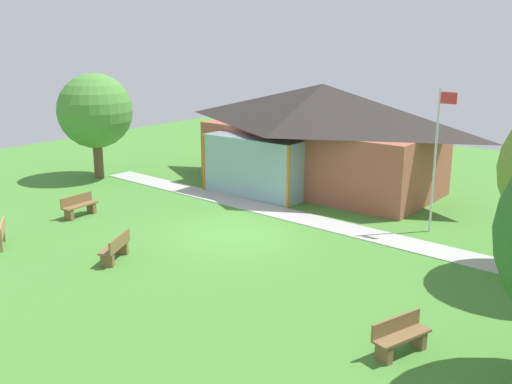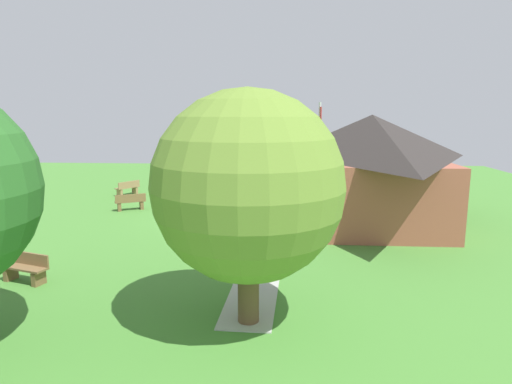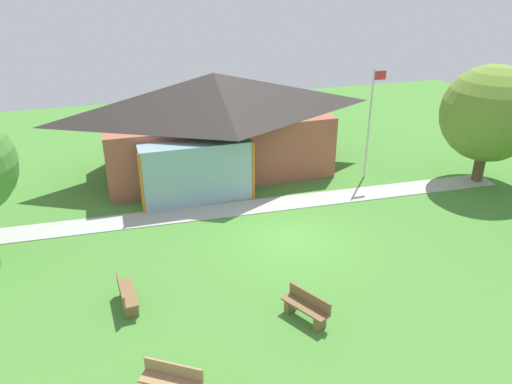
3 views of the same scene
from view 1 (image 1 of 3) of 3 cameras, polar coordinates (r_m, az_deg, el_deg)
name	(u,v)px [view 1 (image 1 of 3)]	position (r m, az deg, el deg)	size (l,w,h in m)	color
ground_plane	(237,233)	(21.49, -1.80, -3.95)	(44.00, 44.00, 0.00)	#478433
pavilion	(318,135)	(27.35, 6.01, 5.48)	(11.40, 6.83, 4.79)	#A35642
footpath	(285,214)	(23.69, 2.77, -2.11)	(21.56, 1.30, 0.03)	#ADADA8
flagpole	(436,154)	(21.84, 16.93, 3.53)	(0.64, 0.08, 5.19)	silver
bench_mid_left	(79,206)	(24.33, -16.60, -1.32)	(0.55, 1.53, 0.84)	brown
bench_lawn_far_right	(400,337)	(14.04, 13.66, -13.35)	(0.87, 1.56, 0.84)	brown
bench_front_center	(116,248)	(19.35, -13.29, -5.28)	(1.08, 1.53, 0.84)	brown
tree_west_hedge	(95,111)	(30.16, -15.19, 7.50)	(3.63, 3.63, 5.15)	brown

